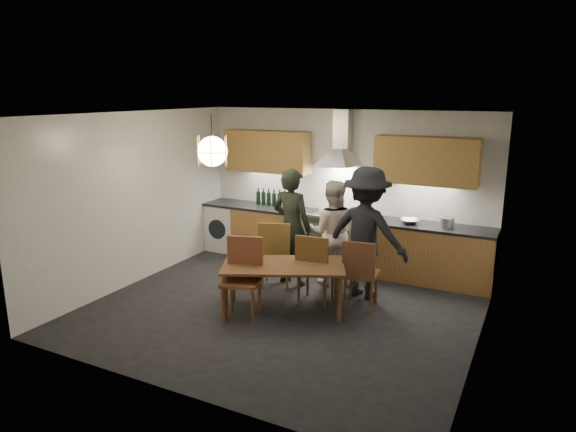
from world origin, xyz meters
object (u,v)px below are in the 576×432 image
at_px(chair_front, 243,272).
at_px(mixing_bowl, 410,221).
at_px(person_left, 292,227).
at_px(person_mid, 332,233).
at_px(wine_bottles, 274,198).
at_px(stock_pot, 447,223).
at_px(person_right, 366,233).
at_px(dining_table, 283,270).
at_px(chair_back_left, 275,250).

relative_size(chair_front, mixing_bowl, 3.59).
distance_m(person_left, person_mid, 0.61).
bearing_deg(wine_bottles, stock_pot, -2.55).
bearing_deg(person_left, person_mid, -144.67).
xyz_separation_m(stock_pot, wine_bottles, (-3.01, 0.13, 0.08)).
bearing_deg(person_mid, wine_bottles, -49.40).
relative_size(person_mid, wine_bottles, 2.25).
relative_size(person_left, person_right, 0.95).
distance_m(dining_table, wine_bottles, 2.53).
height_order(chair_back_left, chair_front, chair_front).
relative_size(dining_table, person_left, 0.99).
relative_size(chair_front, person_mid, 0.65).
xyz_separation_m(person_mid, mixing_bowl, (0.99, 0.71, 0.13)).
xyz_separation_m(person_mid, person_right, (0.61, -0.23, 0.13)).
relative_size(chair_back_left, person_right, 0.55).
bearing_deg(dining_table, person_mid, 57.59).
bearing_deg(chair_front, chair_back_left, 78.31).
bearing_deg(chair_back_left, person_left, -135.79).
bearing_deg(mixing_bowl, stock_pot, 0.83).
relative_size(dining_table, mixing_bowl, 6.08).
height_order(person_right, mixing_bowl, person_right).
relative_size(dining_table, chair_back_left, 1.72).
xyz_separation_m(person_right, wine_bottles, (-2.07, 1.09, 0.11)).
bearing_deg(person_right, chair_back_left, 18.90).
bearing_deg(dining_table, chair_back_left, 100.42).
bearing_deg(chair_back_left, person_right, 174.20).
bearing_deg(chair_front, person_left, 71.38).
bearing_deg(dining_table, stock_pot, 24.42).
bearing_deg(person_left, dining_table, 118.80).
xyz_separation_m(dining_table, wine_bottles, (-1.29, 2.13, 0.46)).
bearing_deg(stock_pot, chair_front, -132.55).
xyz_separation_m(chair_back_left, chair_front, (0.09, -1.05, 0.01)).
relative_size(chair_back_left, chair_front, 0.98).
height_order(person_left, mixing_bowl, person_left).
relative_size(dining_table, stock_pot, 8.40).
height_order(dining_table, person_left, person_left).
distance_m(chair_front, person_right, 1.85).
bearing_deg(chair_front, person_mid, 53.27).
xyz_separation_m(person_left, person_mid, (0.54, 0.28, -0.09)).
distance_m(chair_front, wine_bottles, 2.65).
bearing_deg(dining_table, person_right, 28.38).
bearing_deg(wine_bottles, person_left, -50.92).
distance_m(person_mid, mixing_bowl, 1.23).
distance_m(dining_table, person_right, 1.35).
bearing_deg(person_left, wine_bottles, -42.54).
bearing_deg(wine_bottles, chair_back_left, -61.06).
xyz_separation_m(dining_table, person_mid, (0.17, 1.28, 0.21)).
distance_m(person_left, person_right, 1.15).
height_order(dining_table, stock_pot, stock_pot).
bearing_deg(stock_pot, dining_table, -130.69).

